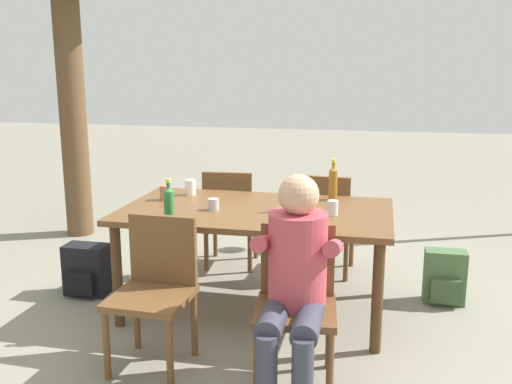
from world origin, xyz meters
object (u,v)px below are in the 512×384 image
Objects in this scene: cup_terracotta at (165,193)px; person_in_white_shirt at (295,274)px; bottle_amber at (333,182)px; backpack_by_near_side at (86,271)px; chair_near_right at (296,295)px; chair_far_right at (326,219)px; backpack_by_far_side at (445,278)px; bottle_blue at (296,195)px; chair_near_left at (156,283)px; chair_far_left at (230,213)px; cup_steel at (213,204)px; dining_table at (256,219)px; cup_white at (191,187)px; cup_glass at (333,208)px; bottle_green at (169,204)px.

person_in_white_shirt is at bearing -42.79° from cup_terracotta.
bottle_amber is 2.01m from backpack_by_near_side.
chair_near_right and chair_far_right have the same top height.
backpack_by_far_side is at bearing 8.60° from cup_terracotta.
bottle_blue is 0.45m from bottle_amber.
chair_near_left is 1.28m from backpack_by_near_side.
chair_far_left is at bearing 129.88° from bottle_blue.
chair_near_left is 0.74× the size of person_in_white_shirt.
chair_far_right is 1.20m from cup_steel.
cup_terracotta reaches higher than backpack_by_near_side.
bottle_blue reaches higher than chair_near_left.
chair_far_left is 10.74× the size of cup_steel.
person_in_white_shirt is (0.83, -1.77, 0.17)m from chair_far_left.
cup_steel is 1.81m from backpack_by_far_side.
cup_terracotta is at bearing 170.90° from dining_table.
cup_white is at bearing 128.71° from person_in_white_shirt.
cup_steel is at bearing -5.57° from backpack_by_near_side.
chair_near_left is at bearing -130.47° from bottle_blue.
chair_near_left is at bearing -141.22° from cup_glass.
chair_far_left is at bearing 71.23° from cup_white.
bottle_blue reaches higher than chair_far_left.
chair_near_right is 1.59m from backpack_by_far_side.
backpack_by_near_side is (-0.93, -0.82, -0.30)m from chair_far_left.
bottle_blue reaches higher than chair_near_right.
bottle_green is 3.47× the size of cup_steel.
dining_table is at bearing 114.13° from person_in_white_shirt.
backpack_by_near_side is (-0.88, 0.46, -0.69)m from bottle_green.
person_in_white_shirt reaches higher than cup_white.
chair_far_right is 1.61m from bottle_green.
backpack_by_near_side is (-1.76, 0.94, -0.47)m from person_in_white_shirt.
cup_white is at bearing 131.02° from chair_near_right.
bottle_blue is 0.88m from bottle_green.
chair_near_right is 1.00× the size of chair_far_left.
chair_far_right is 3.37× the size of bottle_blue.
bottle_amber is at bearing 3.51° from cup_white.
cup_white is at bearing 22.60° from backpack_by_near_side.
chair_far_right is at bearing 63.34° from chair_near_left.
chair_near_right is 3.10× the size of bottle_green.
chair_far_right is (0.42, 0.83, -0.19)m from dining_table.
chair_far_left is 1.15m from bottle_blue.
dining_table is 1.03m from person_in_white_shirt.
bottle_blue reaches higher than cup_white.
cup_terracotta is (-1.26, 0.18, 0.00)m from cup_glass.
dining_table is at bearing -9.10° from cup_terracotta.
dining_table is 2.15× the size of chair_far_right.
bottle_blue is at bearing 49.53° from chair_near_left.
cup_steel is 1.23m from backpack_by_near_side.
chair_near_left reaches higher than cup_terracotta.
cup_terracotta is (-0.30, 0.94, 0.32)m from chair_near_left.
chair_near_left is 2.21× the size of backpack_by_near_side.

